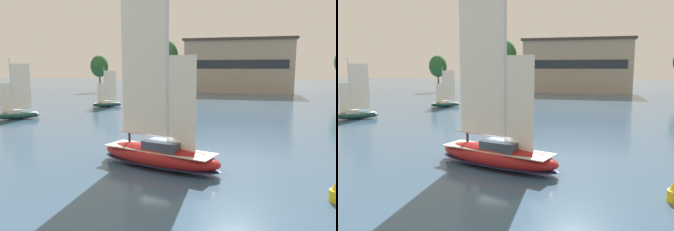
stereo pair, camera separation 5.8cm
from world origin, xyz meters
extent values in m
plane|color=#385675|center=(0.00, 0.00, 0.00)|extent=(400.00, 400.00, 0.00)
cube|color=tan|center=(2.55, 86.59, 8.05)|extent=(32.82, 17.29, 16.11)
cube|color=#1E2833|center=(2.55, 77.86, 8.86)|extent=(29.54, 0.10, 2.58)
cube|color=#423833|center=(2.55, 86.59, 16.46)|extent=(34.02, 18.49, 0.70)
cylinder|color=brown|center=(-20.94, 81.96, 4.56)|extent=(0.73, 0.73, 9.11)
ellipsoid|color=#336B38|center=(-20.94, 81.96, 11.87)|extent=(8.20, 8.20, 10.02)
cylinder|color=brown|center=(-41.60, 75.35, 3.19)|extent=(0.51, 0.51, 6.37)
ellipsoid|color=#285B2D|center=(-41.60, 75.35, 8.30)|extent=(5.73, 5.73, 7.01)
ellipsoid|color=maroon|center=(0.00, 0.00, 0.89)|extent=(10.81, 5.91, 1.77)
ellipsoid|color=#19234C|center=(0.00, 0.00, 0.40)|extent=(10.91, 5.97, 0.21)
cube|color=#BCB7A8|center=(0.00, 0.00, 1.40)|extent=(9.47, 5.09, 0.06)
cube|color=#333D4C|center=(0.50, -0.16, 1.80)|extent=(3.39, 2.82, 0.73)
cylinder|color=silver|center=(0.79, -0.25, 7.94)|extent=(0.21, 0.21, 13.01)
cylinder|color=silver|center=(-1.44, 0.45, 2.47)|extent=(4.52, 1.58, 0.18)
cube|color=silver|center=(-1.26, 0.40, 7.81)|extent=(4.12, 1.33, 10.67)
cube|color=silver|center=(1.98, -0.63, 5.01)|extent=(2.19, 0.71, 7.16)
cylinder|color=#232838|center=(-2.87, 1.27, 1.86)|extent=(0.25, 0.25, 0.85)
cylinder|color=#262628|center=(-2.87, 1.27, 2.61)|extent=(0.43, 0.43, 0.65)
sphere|color=tan|center=(-2.87, 1.27, 3.05)|extent=(0.24, 0.24, 0.24)
ellipsoid|color=#194C47|center=(-27.65, 18.18, 0.56)|extent=(6.30, 5.54, 1.12)
ellipsoid|color=#19234C|center=(-27.65, 18.18, 0.25)|extent=(6.36, 5.60, 0.13)
cube|color=silver|center=(-27.65, 18.18, 0.90)|extent=(5.50, 4.82, 0.06)
cube|color=beige|center=(-27.90, 17.97, 1.16)|extent=(2.24, 2.16, 0.46)
cylinder|color=silver|center=(-28.06, 17.85, 5.04)|extent=(0.13, 0.13, 8.23)
cylinder|color=silver|center=(-26.90, 18.77, 1.59)|extent=(2.39, 1.93, 0.11)
cube|color=silver|center=(-26.99, 18.70, 4.96)|extent=(2.15, 1.72, 6.75)
cube|color=silver|center=(-28.70, 17.34, 3.19)|extent=(1.15, 0.92, 4.52)
ellipsoid|color=#194C47|center=(-20.99, 36.11, 0.48)|extent=(5.70, 4.22, 0.96)
ellipsoid|color=#19234C|center=(-20.99, 36.11, 0.22)|extent=(5.76, 4.26, 0.12)
cube|color=beige|center=(-20.99, 36.11, 0.78)|extent=(4.99, 3.66, 0.06)
cube|color=silver|center=(-21.24, 35.96, 1.01)|extent=(1.93, 1.76, 0.40)
cylinder|color=silver|center=(-21.39, 35.88, 4.35)|extent=(0.11, 0.11, 7.09)
cylinder|color=silver|center=(-20.28, 36.52, 1.37)|extent=(2.26, 1.36, 0.10)
cube|color=silver|center=(-20.37, 36.47, 4.28)|extent=(2.05, 1.20, 5.81)
cube|color=silver|center=(-22.01, 35.52, 2.76)|extent=(1.09, 0.65, 3.90)
camera|label=1|loc=(6.84, -23.82, 7.65)|focal=35.00mm
camera|label=2|loc=(6.89, -23.81, 7.65)|focal=35.00mm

